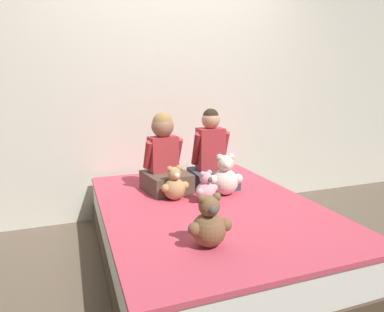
{
  "coord_description": "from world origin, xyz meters",
  "views": [
    {
      "loc": [
        -0.9,
        -2.13,
        1.3
      ],
      "look_at": [
        0.0,
        0.35,
        0.71
      ],
      "focal_mm": 32.0,
      "sensor_mm": 36.0,
      "label": 1
    }
  ],
  "objects_px": {
    "bed": "(208,232)",
    "teddy_bear_at_foot_of_bed": "(209,224)",
    "teddy_bear_between_children": "(206,189)",
    "child_on_left": "(165,160)",
    "teddy_bear_held_by_left_child": "(175,185)",
    "child_on_right": "(211,158)",
    "teddy_bear_held_by_right_child": "(225,178)"
  },
  "relations": [
    {
      "from": "child_on_left",
      "to": "teddy_bear_between_children",
      "type": "distance_m",
      "value": 0.45
    },
    {
      "from": "teddy_bear_held_by_right_child",
      "to": "teddy_bear_between_children",
      "type": "distance_m",
      "value": 0.23
    },
    {
      "from": "bed",
      "to": "child_on_right",
      "type": "distance_m",
      "value": 0.66
    },
    {
      "from": "bed",
      "to": "child_on_left",
      "type": "relative_size",
      "value": 3.21
    },
    {
      "from": "child_on_left",
      "to": "child_on_right",
      "type": "xyz_separation_m",
      "value": [
        0.41,
        0.01,
        -0.01
      ]
    },
    {
      "from": "child_on_left",
      "to": "teddy_bear_between_children",
      "type": "bearing_deg",
      "value": -70.26
    },
    {
      "from": "teddy_bear_held_by_left_child",
      "to": "teddy_bear_at_foot_of_bed",
      "type": "relative_size",
      "value": 0.88
    },
    {
      "from": "bed",
      "to": "teddy_bear_at_foot_of_bed",
      "type": "bearing_deg",
      "value": -112.69
    },
    {
      "from": "bed",
      "to": "teddy_bear_between_children",
      "type": "bearing_deg",
      "value": 87.75
    },
    {
      "from": "child_on_right",
      "to": "teddy_bear_between_children",
      "type": "relative_size",
      "value": 2.75
    },
    {
      "from": "child_on_left",
      "to": "teddy_bear_held_by_left_child",
      "type": "height_order",
      "value": "child_on_left"
    },
    {
      "from": "bed",
      "to": "teddy_bear_at_foot_of_bed",
      "type": "distance_m",
      "value": 0.72
    },
    {
      "from": "teddy_bear_held_by_right_child",
      "to": "teddy_bear_between_children",
      "type": "xyz_separation_m",
      "value": [
        -0.2,
        -0.1,
        -0.04
      ]
    },
    {
      "from": "teddy_bear_between_children",
      "to": "bed",
      "type": "bearing_deg",
      "value": -112.8
    },
    {
      "from": "child_on_left",
      "to": "teddy_bear_held_by_right_child",
      "type": "xyz_separation_m",
      "value": [
        0.41,
        -0.27,
        -0.11
      ]
    },
    {
      "from": "teddy_bear_held_by_right_child",
      "to": "teddy_bear_at_foot_of_bed",
      "type": "xyz_separation_m",
      "value": [
        -0.44,
        -0.74,
        -0.01
      ]
    },
    {
      "from": "bed",
      "to": "teddy_bear_at_foot_of_bed",
      "type": "height_order",
      "value": "teddy_bear_at_foot_of_bed"
    },
    {
      "from": "child_on_right",
      "to": "teddy_bear_held_by_right_child",
      "type": "bearing_deg",
      "value": -88.69
    },
    {
      "from": "bed",
      "to": "teddy_bear_between_children",
      "type": "height_order",
      "value": "teddy_bear_between_children"
    },
    {
      "from": "teddy_bear_held_by_left_child",
      "to": "teddy_bear_between_children",
      "type": "xyz_separation_m",
      "value": [
        0.2,
        -0.12,
        -0.01
      ]
    },
    {
      "from": "child_on_right",
      "to": "teddy_bear_held_by_right_child",
      "type": "xyz_separation_m",
      "value": [
        -0.0,
        -0.27,
        -0.1
      ]
    },
    {
      "from": "child_on_right",
      "to": "teddy_bear_held_by_left_child",
      "type": "bearing_deg",
      "value": -146.35
    },
    {
      "from": "child_on_left",
      "to": "teddy_bear_held_by_left_child",
      "type": "relative_size",
      "value": 2.4
    },
    {
      "from": "teddy_bear_at_foot_of_bed",
      "to": "bed",
      "type": "bearing_deg",
      "value": 68.91
    },
    {
      "from": "child_on_right",
      "to": "teddy_bear_at_foot_of_bed",
      "type": "height_order",
      "value": "child_on_right"
    },
    {
      "from": "teddy_bear_held_by_right_child",
      "to": "child_on_right",
      "type": "bearing_deg",
      "value": 100.24
    },
    {
      "from": "child_on_right",
      "to": "teddy_bear_at_foot_of_bed",
      "type": "distance_m",
      "value": 1.11
    },
    {
      "from": "child_on_right",
      "to": "teddy_bear_between_children",
      "type": "height_order",
      "value": "child_on_right"
    },
    {
      "from": "bed",
      "to": "teddy_bear_held_by_right_child",
      "type": "height_order",
      "value": "teddy_bear_held_by_right_child"
    },
    {
      "from": "child_on_left",
      "to": "teddy_bear_at_foot_of_bed",
      "type": "xyz_separation_m",
      "value": [
        -0.04,
        -1.01,
        -0.13
      ]
    },
    {
      "from": "child_on_right",
      "to": "teddy_bear_held_by_right_child",
      "type": "distance_m",
      "value": 0.29
    },
    {
      "from": "child_on_right",
      "to": "teddy_bear_at_foot_of_bed",
      "type": "relative_size",
      "value": 2.18
    }
  ]
}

